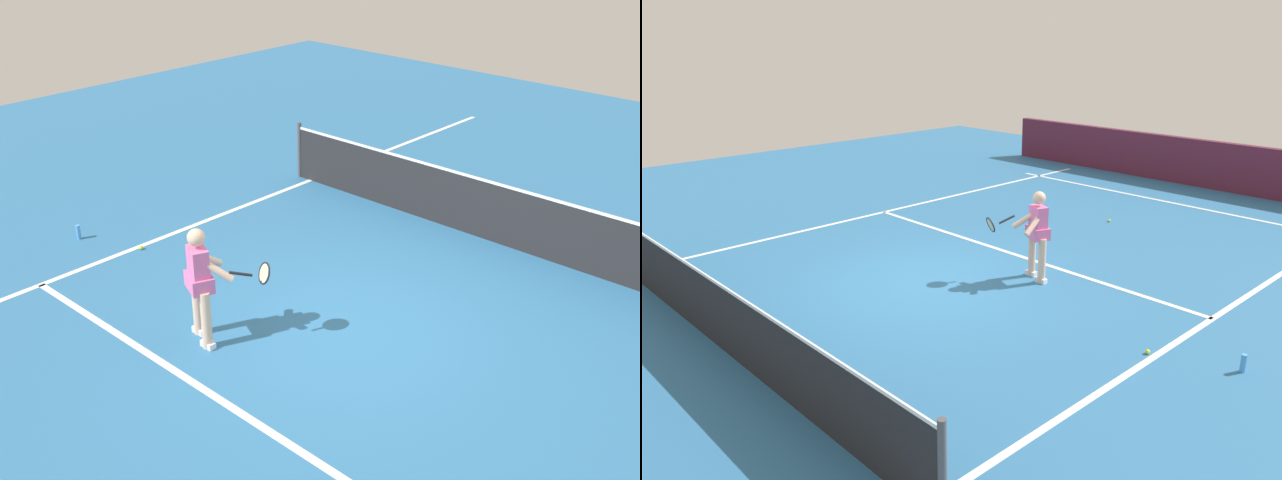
# 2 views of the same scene
# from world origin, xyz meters

# --- Properties ---
(ground_plane) EXTENTS (26.81, 26.81, 0.00)m
(ground_plane) POSITION_xyz_m (0.00, 0.00, 0.00)
(ground_plane) COLOR teal
(service_line_marking) EXTENTS (8.07, 0.10, 0.01)m
(service_line_marking) POSITION_xyz_m (0.00, -2.09, 0.00)
(service_line_marking) COLOR white
(service_line_marking) RESTS_ON ground
(sideline_left_marking) EXTENTS (0.10, 18.62, 0.01)m
(sideline_left_marking) POSITION_xyz_m (-4.03, 0.00, 0.00)
(sideline_left_marking) COLOR white
(sideline_left_marking) RESTS_ON ground
(court_net) EXTENTS (8.75, 0.08, 1.08)m
(court_net) POSITION_xyz_m (0.00, 3.57, 0.51)
(court_net) COLOR #4C4C51
(court_net) RESTS_ON ground
(tennis_player) EXTENTS (1.01, 0.85, 1.55)m
(tennis_player) POSITION_xyz_m (-1.17, -1.40, 0.85)
(tennis_player) COLOR beige
(tennis_player) RESTS_ON ground
(tennis_ball_mid) EXTENTS (0.07, 0.07, 0.07)m
(tennis_ball_mid) POSITION_xyz_m (-3.93, -0.43, 0.03)
(tennis_ball_mid) COLOR #D1E533
(tennis_ball_mid) RESTS_ON ground
(water_bottle) EXTENTS (0.07, 0.07, 0.24)m
(water_bottle) POSITION_xyz_m (-4.99, -0.88, 0.12)
(water_bottle) COLOR #4C9EE5
(water_bottle) RESTS_ON ground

